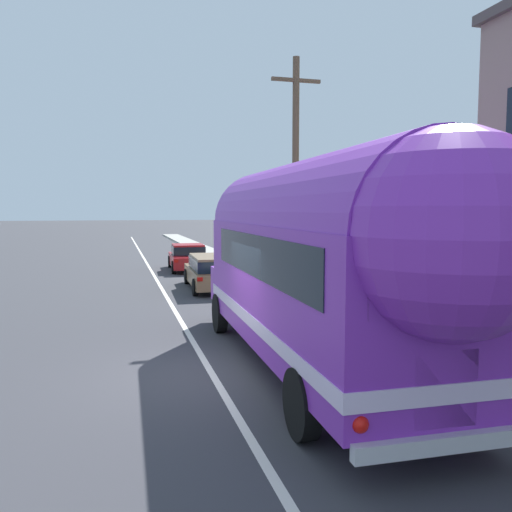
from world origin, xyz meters
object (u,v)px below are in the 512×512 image
at_px(utility_pole, 295,174).
at_px(car_lead, 214,270).
at_px(painted_bus, 322,257).
at_px(car_second, 188,256).

distance_m(utility_pole, car_lead, 5.11).
height_order(painted_bus, car_second, painted_bus).
bearing_deg(utility_pole, car_lead, 133.97).
distance_m(car_lead, car_second, 6.89).
height_order(utility_pole, car_second, utility_pole).
distance_m(utility_pole, car_second, 10.50).
bearing_deg(car_second, utility_pole, -74.63).
height_order(utility_pole, painted_bus, utility_pole).
bearing_deg(utility_pole, painted_bus, -106.36).
xyz_separation_m(painted_bus, car_lead, (0.10, 11.40, -1.52)).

